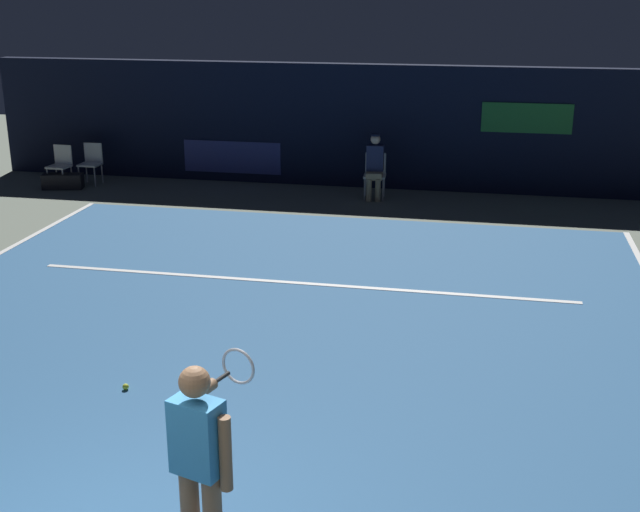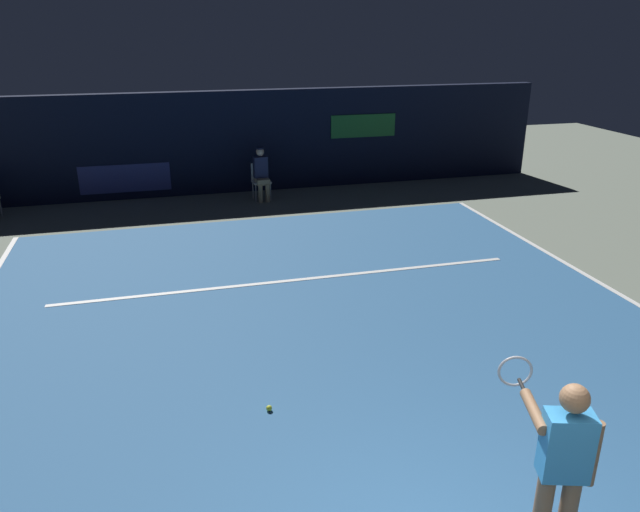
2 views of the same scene
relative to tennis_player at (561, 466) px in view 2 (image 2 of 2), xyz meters
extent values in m
plane|color=gray|center=(-0.75, 4.31, -0.99)|extent=(32.28, 32.28, 0.00)
cube|color=#336699|center=(-0.75, 4.31, -0.98)|extent=(10.25, 11.32, 0.01)
cube|color=white|center=(4.33, 4.31, -0.97)|extent=(0.10, 11.32, 0.01)
cube|color=white|center=(-0.75, 6.29, -0.97)|extent=(7.99, 0.10, 0.01)
cube|color=black|center=(-0.75, 12.61, 0.31)|extent=(16.65, 0.30, 2.60)
cube|color=navy|center=(-3.66, 12.45, -0.44)|extent=(2.20, 0.04, 0.70)
cube|color=#1E6B2D|center=(2.59, 12.45, 0.61)|extent=(1.80, 0.04, 0.60)
cube|color=#338CD1|center=(-0.01, -0.03, 0.21)|extent=(0.41, 0.32, 0.56)
sphere|color=#8C6647|center=(-0.01, -0.03, 0.63)|extent=(0.22, 0.22, 0.22)
cylinder|color=#8C6647|center=(-0.13, 0.24, 0.36)|extent=(0.24, 0.50, 0.09)
cylinder|color=#8C6647|center=(0.21, -0.08, 0.13)|extent=(0.09, 0.09, 0.56)
cylinder|color=black|center=(-0.04, 0.53, 0.36)|extent=(0.12, 0.30, 0.03)
torus|color=#B2B2B7|center=(0.04, 0.79, 0.36)|extent=(0.30, 0.11, 0.30)
cube|color=white|center=(-0.37, 11.58, -0.53)|extent=(0.46, 0.43, 0.04)
cube|color=white|center=(-0.38, 11.78, -0.30)|extent=(0.42, 0.06, 0.42)
cylinder|color=#B2B2B7|center=(-0.55, 11.40, -0.76)|extent=(0.03, 0.03, 0.46)
cylinder|color=#B2B2B7|center=(-0.17, 11.42, -0.76)|extent=(0.03, 0.03, 0.46)
cylinder|color=#B2B2B7|center=(-0.57, 11.74, -0.76)|extent=(0.03, 0.03, 0.46)
cylinder|color=#B2B2B7|center=(-0.19, 11.76, -0.76)|extent=(0.03, 0.03, 0.46)
cube|color=tan|center=(-0.37, 11.50, -0.49)|extent=(0.34, 0.42, 0.14)
cylinder|color=tan|center=(-0.44, 11.31, -0.76)|extent=(0.11, 0.11, 0.46)
cylinder|color=tan|center=(-0.26, 11.32, -0.76)|extent=(0.11, 0.11, 0.46)
cube|color=#23284C|center=(-0.37, 11.62, -0.16)|extent=(0.35, 0.24, 0.52)
sphere|color=beige|center=(-0.37, 11.62, 0.22)|extent=(0.20, 0.20, 0.20)
cylinder|color=#141933|center=(-0.37, 11.62, 0.31)|extent=(0.19, 0.19, 0.04)
cylinder|color=#B2B2B7|center=(-6.43, 11.74, -0.77)|extent=(0.03, 0.03, 0.44)
sphere|color=#CCE033|center=(-1.83, 2.66, -0.94)|extent=(0.07, 0.07, 0.07)
camera|label=1|loc=(1.83, -4.81, 3.19)|focal=46.53mm
camera|label=2|loc=(-2.78, -3.20, 3.20)|focal=34.21mm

